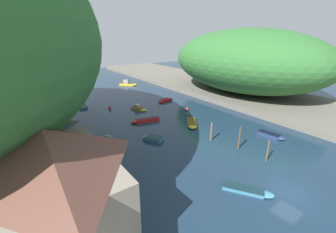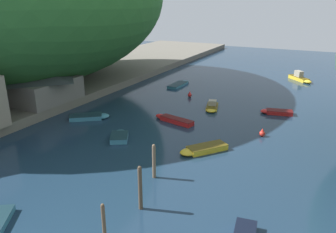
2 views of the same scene
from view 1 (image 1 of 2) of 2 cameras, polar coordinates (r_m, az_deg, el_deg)
The scene contains 21 objects.
water_surface at distance 45.81m, azimuth -6.43°, elevation 0.99°, with size 130.00×130.00×0.00m, color #192D42.
right_bank at distance 62.97m, azimuth 15.64°, elevation 6.32°, with size 22.00×120.00×1.11m.
hillside_right at distance 60.60m, azimuth 19.41°, elevation 13.29°, with size 29.23×40.92×15.27m.
waterfront_building at distance 19.12m, azimuth -27.42°, elevation -13.56°, with size 9.01×12.35×8.03m.
boathouse_shed at distance 32.26m, azimuth -31.51°, elevation -4.44°, with size 8.56×9.00×4.19m.
boat_far_upstream at distance 25.38m, azimuth 19.89°, elevation -17.25°, with size 3.77×4.90×0.41m.
boat_navy_launch at distance 34.51m, azimuth -16.43°, elevation -6.09°, with size 4.79×4.21×0.53m.
boat_yellow_tender at distance 47.47m, azimuth -7.36°, elevation 2.07°, with size 2.30×4.02×1.07m.
boat_red_skiff at distance 38.41m, azimuth 24.92°, elevation -4.41°, with size 1.79×4.19×0.57m.
boat_mid_channel at distance 39.61m, azimuth 6.08°, elevation -1.79°, with size 4.11×4.66×0.53m.
boat_cabin_cruiser at distance 40.90m, azimuth -6.04°, elevation -1.03°, with size 5.42×2.27×0.55m.
boat_open_rowboat at distance 52.84m, azimuth -0.89°, elevation 4.08°, with size 4.10×2.20×0.51m.
boat_small_dinghy at distance 53.24m, azimuth -21.35°, elevation 2.70°, with size 1.88×5.87×0.39m.
boat_moored_right at distance 70.48m, azimuth -10.08°, elevation 8.18°, with size 4.62×4.99×1.67m.
boat_near_quay at distance 34.18m, azimuth -4.07°, elevation -5.49°, with size 3.00×3.54×0.54m.
mooring_post_nearest at distance 30.76m, azimuth 24.01°, elevation -7.95°, with size 0.22×0.22×2.98m.
mooring_post_second at distance 32.50m, azimuth 17.69°, elevation -5.24°, with size 0.28×0.28×3.27m.
mooring_post_middle at distance 34.02m, azimuth 10.94°, elevation -3.73°, with size 0.29×0.29×2.92m.
channel_buoy_near at distance 48.95m, azimuth -14.56°, elevation 2.17°, with size 0.60×0.60×0.90m.
channel_buoy_far at distance 46.68m, azimuth 4.90°, elevation 1.89°, with size 0.61×0.61×0.91m.
person_on_quay at distance 30.07m, azimuth -25.07°, elevation -7.50°, with size 0.33×0.43×1.69m.
Camera 1 is at (-21.04, -7.72, 15.26)m, focal length 24.00 mm.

